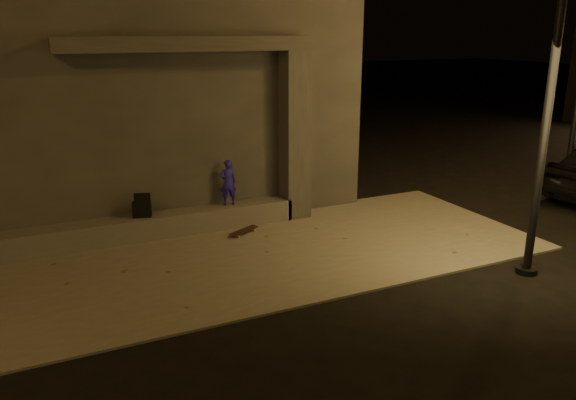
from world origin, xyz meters
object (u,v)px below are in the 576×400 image
column (295,136)px  street_lamp_0 (558,33)px  skateboarder (228,183)px  backpack (142,208)px  skateboard (244,231)px

column → street_lamp_0: street_lamp_0 is taller
skateboarder → backpack: skateboarder is taller
column → skateboarder: size_ratio=3.70×
skateboard → street_lamp_0: (3.75, -3.81, 3.87)m
column → backpack: column is taller
backpack → street_lamp_0: bearing=-22.3°
column → skateboard: column is taller
skateboard → backpack: bearing=133.7°
skateboarder → street_lamp_0: 6.61m
column → street_lamp_0: bearing=-62.8°
backpack → street_lamp_0: 7.92m
column → street_lamp_0: 5.45m
backpack → column: bearing=16.1°
skateboarder → street_lamp_0: street_lamp_0 is taller
skateboarder → skateboard: (0.09, -0.65, -0.87)m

